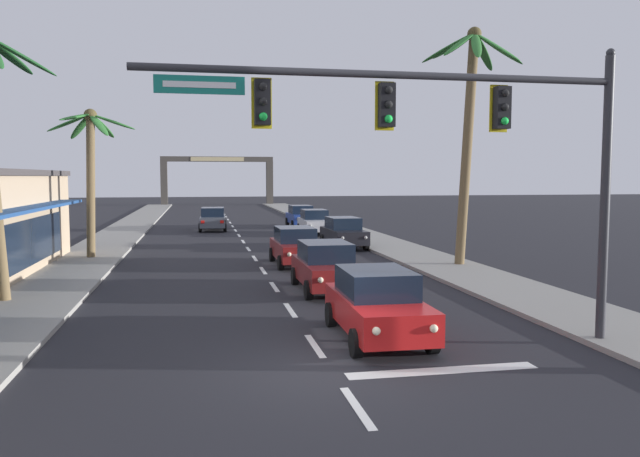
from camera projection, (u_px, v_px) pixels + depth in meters
ground_plane at (330, 368)px, 12.78m from camera, size 220.00×220.00×0.00m
sidewalk_right at (394, 248)px, 33.82m from camera, size 3.20×110.00×0.14m
sidewalk_left at (93, 254)px, 30.85m from camera, size 3.20×110.00×0.14m
lane_markings at (258, 251)px, 32.78m from camera, size 4.28×88.76×0.01m
traffic_signal_mast at (461, 131)px, 13.57m from camera, size 10.68×0.41×6.82m
sedan_lead_at_stop_bar at (377, 304)px, 15.04m from camera, size 2.00×4.47×1.68m
sedan_third_in_queue at (326, 266)px, 21.33m from camera, size 1.95×4.45×1.68m
sedan_fifth_in_queue at (295, 246)px, 27.60m from camera, size 1.98×4.47×1.68m
sedan_oncoming_far at (213, 219)px, 45.29m from camera, size 2.08×4.50×1.68m
sedan_parked_nearest_kerb at (301, 216)px, 48.46m from camera, size 1.99×4.47×1.68m
sedan_parked_mid_kerb at (314, 222)px, 42.37m from camera, size 2.00×4.47×1.68m
sedan_parked_far_kerb at (343, 232)px, 34.32m from camera, size 2.02×4.48×1.68m
palm_left_third at (90, 157)px, 28.98m from camera, size 4.09×3.81×7.06m
palm_right_second at (469, 109)px, 26.57m from camera, size 4.23×4.40×10.24m
town_gateway_arch at (218, 173)px, 85.52m from camera, size 15.25×0.90×6.64m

